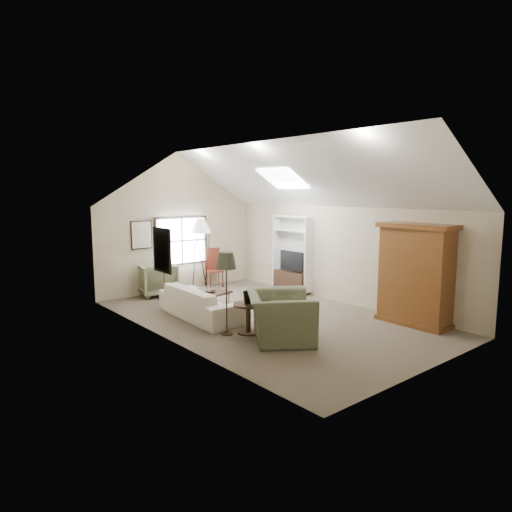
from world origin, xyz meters
TOP-DOWN VIEW (x-y plane):
  - room_shell at (0.00, 0.00)m, footprint 5.01×8.01m
  - window at (0.10, 3.96)m, footprint 1.72×0.08m
  - skylight at (1.30, 0.90)m, footprint 0.80×1.20m
  - wall_art at (-1.88, 1.94)m, footprint 1.97×3.71m
  - armoire at (2.18, -2.40)m, footprint 0.60×1.50m
  - tv_alcove at (2.34, 1.60)m, footprint 0.32×1.30m
  - media_console at (2.32, 1.60)m, footprint 0.34×1.18m
  - tv_panel at (2.32, 1.60)m, footprint 0.05×0.90m
  - sofa at (-1.13, 1.00)m, footprint 1.07×2.51m
  - armchair_near at (-0.80, -1.32)m, footprint 1.83×1.88m
  - armchair_far at (-0.86, 3.70)m, footprint 1.13×1.15m
  - coffee_table at (-0.79, 1.12)m, footprint 1.10×0.79m
  - bowl at (-0.79, 1.12)m, footprint 0.29×0.29m
  - side_table at (-1.03, -0.60)m, footprint 0.65×0.65m
  - side_chair at (1.08, 3.70)m, footprint 0.57×0.57m
  - tripod_lamp at (0.61, 3.70)m, footprint 0.80×0.80m
  - dark_lamp at (-1.43, -0.40)m, footprint 0.43×0.43m
  - tan_lamp at (-1.43, 2.20)m, footprint 0.32×0.32m

SIDE VIEW (x-z plane):
  - coffee_table at x=-0.79m, z-range 0.00..0.51m
  - media_console at x=2.32m, z-range 0.00..0.60m
  - side_table at x=-1.03m, z-range 0.00..0.62m
  - sofa at x=-1.13m, z-range 0.00..0.72m
  - armchair_far at x=-0.86m, z-range 0.00..0.89m
  - armchair_near at x=-0.80m, z-range 0.00..0.93m
  - bowl at x=-0.79m, z-range 0.51..0.57m
  - side_chair at x=1.08m, z-range 0.00..1.17m
  - tan_lamp at x=-1.43m, z-range 0.00..1.55m
  - dark_lamp at x=-1.43m, z-range 0.00..1.72m
  - tv_panel at x=2.32m, z-range 0.65..1.20m
  - tripod_lamp at x=0.61m, z-range 0.00..2.14m
  - armoire at x=2.18m, z-range 0.00..2.20m
  - tv_alcove at x=2.34m, z-range 0.10..2.20m
  - window at x=0.10m, z-range 0.74..2.16m
  - wall_art at x=-1.88m, z-range 1.29..2.17m
  - room_shell at x=0.00m, z-range 1.21..5.21m
  - skylight at x=1.30m, z-range 2.96..3.48m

